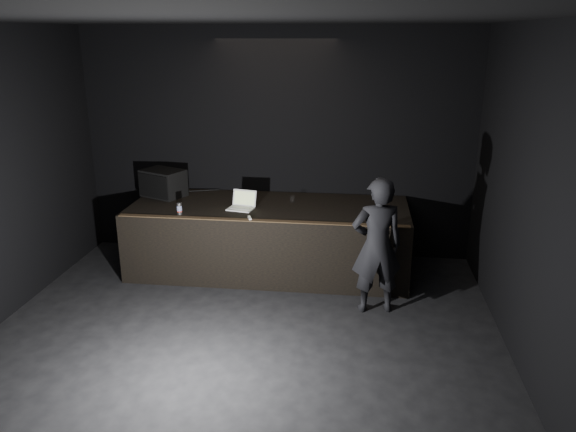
{
  "coord_description": "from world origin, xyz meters",
  "views": [
    {
      "loc": [
        1.25,
        -4.94,
        3.37
      ],
      "look_at": [
        0.33,
        2.3,
        0.99
      ],
      "focal_mm": 35.0,
      "sensor_mm": 36.0,
      "label": 1
    }
  ],
  "objects_px": {
    "stage_riser": "(269,238)",
    "person": "(377,246)",
    "stage_monitor": "(163,183)",
    "beer_can": "(179,209)",
    "laptop": "(242,204)"
  },
  "relations": [
    {
      "from": "stage_monitor",
      "to": "laptop",
      "type": "height_order",
      "value": "stage_monitor"
    },
    {
      "from": "stage_riser",
      "to": "person",
      "type": "bearing_deg",
      "value": -36.19
    },
    {
      "from": "stage_monitor",
      "to": "beer_can",
      "type": "height_order",
      "value": "stage_monitor"
    },
    {
      "from": "stage_monitor",
      "to": "stage_riser",
      "type": "bearing_deg",
      "value": 14.81
    },
    {
      "from": "beer_can",
      "to": "stage_monitor",
      "type": "bearing_deg",
      "value": 121.26
    },
    {
      "from": "person",
      "to": "stage_riser",
      "type": "bearing_deg",
      "value": -48.21
    },
    {
      "from": "beer_can",
      "to": "person",
      "type": "distance_m",
      "value": 2.74
    },
    {
      "from": "stage_riser",
      "to": "laptop",
      "type": "relative_size",
      "value": 9.83
    },
    {
      "from": "beer_can",
      "to": "person",
      "type": "height_order",
      "value": "person"
    },
    {
      "from": "stage_riser",
      "to": "laptop",
      "type": "distance_m",
      "value": 0.69
    },
    {
      "from": "stage_monitor",
      "to": "laptop",
      "type": "relative_size",
      "value": 1.81
    },
    {
      "from": "stage_monitor",
      "to": "person",
      "type": "distance_m",
      "value": 3.51
    },
    {
      "from": "stage_monitor",
      "to": "beer_can",
      "type": "distance_m",
      "value": 1.02
    },
    {
      "from": "stage_riser",
      "to": "person",
      "type": "xyz_separation_m",
      "value": [
        1.53,
        -1.12,
        0.37
      ]
    },
    {
      "from": "laptop",
      "to": "person",
      "type": "relative_size",
      "value": 0.23
    }
  ]
}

